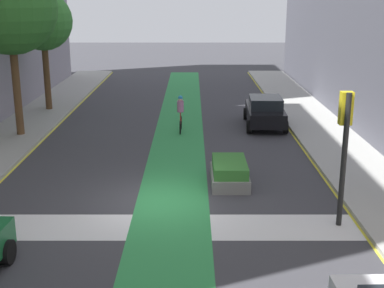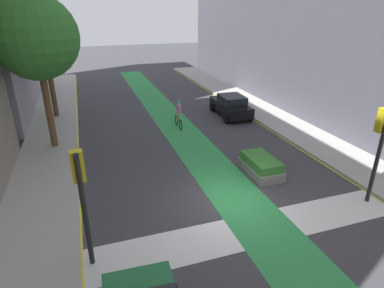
% 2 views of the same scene
% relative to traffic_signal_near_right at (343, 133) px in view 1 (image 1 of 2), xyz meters
% --- Properties ---
extents(ground_plane, '(120.00, 120.00, 0.00)m').
position_rel_traffic_signal_near_right_xyz_m(ground_plane, '(-5.41, 1.72, -2.80)').
color(ground_plane, '#38383D').
extents(bike_lane_paint, '(2.40, 60.00, 0.01)m').
position_rel_traffic_signal_near_right_xyz_m(bike_lane_paint, '(-5.01, 1.72, -2.79)').
color(bike_lane_paint, '#2D8C47').
rests_on(bike_lane_paint, ground_plane).
extents(crosswalk_band, '(12.00, 1.80, 0.01)m').
position_rel_traffic_signal_near_right_xyz_m(crosswalk_band, '(-5.41, -0.28, -2.79)').
color(crosswalk_band, silver).
rests_on(crosswalk_band, ground_plane).
extents(curb_stripe_right, '(0.16, 60.00, 0.01)m').
position_rel_traffic_signal_near_right_xyz_m(curb_stripe_right, '(0.59, 1.72, -2.79)').
color(curb_stripe_right, yellow).
rests_on(curb_stripe_right, ground_plane).
extents(traffic_signal_near_right, '(0.35, 0.52, 3.97)m').
position_rel_traffic_signal_near_right_xyz_m(traffic_signal_near_right, '(0.00, 0.00, 0.00)').
color(traffic_signal_near_right, black).
rests_on(traffic_signal_near_right, ground_plane).
extents(car_black_right_far, '(2.18, 4.28, 1.57)m').
position_rel_traffic_signal_near_right_xyz_m(car_black_right_far, '(-0.59, 12.04, -1.99)').
color(car_black_right_far, black).
rests_on(car_black_right_far, ground_plane).
extents(cyclist_in_lane, '(0.32, 1.73, 1.86)m').
position_rel_traffic_signal_near_right_xyz_m(cyclist_in_lane, '(-4.93, 10.86, -1.83)').
color(cyclist_in_lane, black).
rests_on(cyclist_in_lane, ground_plane).
extents(street_tree_near, '(4.29, 4.29, 8.05)m').
position_rel_traffic_signal_near_right_xyz_m(street_tree_near, '(-12.60, 9.93, 3.24)').
color(street_tree_near, brown).
rests_on(street_tree_near, sidewalk_left).
extents(street_tree_far, '(3.32, 3.32, 6.69)m').
position_rel_traffic_signal_near_right_xyz_m(street_tree_far, '(-12.75, 15.72, 2.35)').
color(street_tree_far, brown).
rests_on(street_tree_far, sidewalk_left).
extents(median_planter, '(1.32, 2.38, 0.85)m').
position_rel_traffic_signal_near_right_xyz_m(median_planter, '(-3.01, 3.44, -2.39)').
color(median_planter, slate).
rests_on(median_planter, ground_plane).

